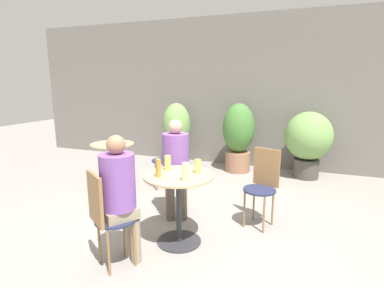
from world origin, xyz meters
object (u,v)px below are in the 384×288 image
at_px(bistro_chair_0, 175,172).
at_px(beer_glass_0, 198,166).
at_px(cafe_table_near, 179,195).
at_px(bistro_chair_3, 263,180).
at_px(potted_plant_1, 238,135).
at_px(seated_person_0, 176,160).
at_px(seated_person_1, 120,189).
at_px(beer_glass_2, 158,168).
at_px(potted_plant_2, 308,139).
at_px(beer_glass_3, 185,172).
at_px(cafe_table_far, 113,158).
at_px(bistro_chair_2, 169,154).
at_px(bistro_chair_1, 105,212).
at_px(potted_plant_0, 177,131).
at_px(beer_glass_1, 168,163).

bearing_deg(bistro_chair_0, beer_glass_0, -74.54).
xyz_separation_m(cafe_table_near, bistro_chair_3, (0.77, 0.76, 0.02)).
bearing_deg(potted_plant_1, bistro_chair_0, -100.01).
relative_size(seated_person_0, potted_plant_1, 0.95).
relative_size(seated_person_1, potted_plant_1, 0.94).
xyz_separation_m(beer_glass_2, potted_plant_2, (1.45, 3.01, -0.14)).
bearing_deg(beer_glass_0, beer_glass_3, -94.82).
bearing_deg(beer_glass_0, beer_glass_2, -141.24).
height_order(cafe_table_far, seated_person_0, seated_person_0).
relative_size(cafe_table_far, beer_glass_3, 4.13).
relative_size(bistro_chair_3, beer_glass_3, 5.04).
distance_m(bistro_chair_2, potted_plant_1, 1.57).
bearing_deg(beer_glass_3, cafe_table_far, 143.51).
bearing_deg(seated_person_0, potted_plant_1, 56.09).
bearing_deg(seated_person_1, bistro_chair_3, -97.30).
height_order(bistro_chair_1, seated_person_1, seated_person_1).
height_order(cafe_table_near, bistro_chair_0, bistro_chair_0).
distance_m(cafe_table_far, potted_plant_2, 3.39).
height_order(cafe_table_far, beer_glass_2, beer_glass_2).
xyz_separation_m(cafe_table_near, seated_person_1, (-0.36, -0.53, 0.20)).
bearing_deg(seated_person_0, beer_glass_2, -106.59).
height_order(bistro_chair_3, potted_plant_0, potted_plant_0).
distance_m(beer_glass_3, potted_plant_0, 3.32).
bearing_deg(seated_person_1, cafe_table_near, -90.00).
xyz_separation_m(cafe_table_near, beer_glass_0, (0.16, 0.13, 0.29)).
height_order(beer_glass_3, potted_plant_0, potted_plant_0).
relative_size(cafe_table_near, beer_glass_1, 4.62).
relative_size(potted_plant_1, potted_plant_2, 1.10).
distance_m(beer_glass_3, potted_plant_2, 3.25).
distance_m(bistro_chair_0, bistro_chair_3, 1.12).
height_order(bistro_chair_0, beer_glass_2, beer_glass_2).
distance_m(bistro_chair_1, potted_plant_2, 3.94).
distance_m(cafe_table_far, seated_person_0, 1.46).
height_order(cafe_table_far, beer_glass_3, beer_glass_3).
relative_size(cafe_table_far, bistro_chair_3, 0.82).
distance_m(bistro_chair_3, beer_glass_1, 1.18).
relative_size(cafe_table_near, potted_plant_2, 0.63).
xyz_separation_m(bistro_chair_1, beer_glass_0, (0.60, 0.79, 0.28)).
xyz_separation_m(seated_person_0, beer_glass_3, (0.42, -0.74, 0.10)).
bearing_deg(bistro_chair_2, potted_plant_1, 114.80).
relative_size(cafe_table_near, bistro_chair_1, 0.82).
bearing_deg(beer_glass_1, beer_glass_3, -40.91).
bearing_deg(bistro_chair_2, beer_glass_1, -7.44).
xyz_separation_m(seated_person_1, potted_plant_2, (1.64, 3.42, -0.03)).
bearing_deg(cafe_table_far, beer_glass_1, -35.45).
xyz_separation_m(bistro_chair_2, beer_glass_0, (0.99, -1.42, 0.28)).
bearing_deg(bistro_chair_3, beer_glass_0, -117.03).
bearing_deg(bistro_chair_0, cafe_table_near, -90.00).
xyz_separation_m(cafe_table_far, potted_plant_2, (2.90, 1.74, 0.19)).
bearing_deg(beer_glass_1, bistro_chair_0, 106.00).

